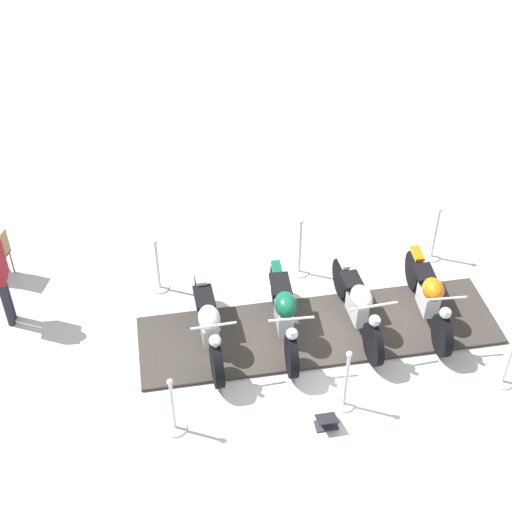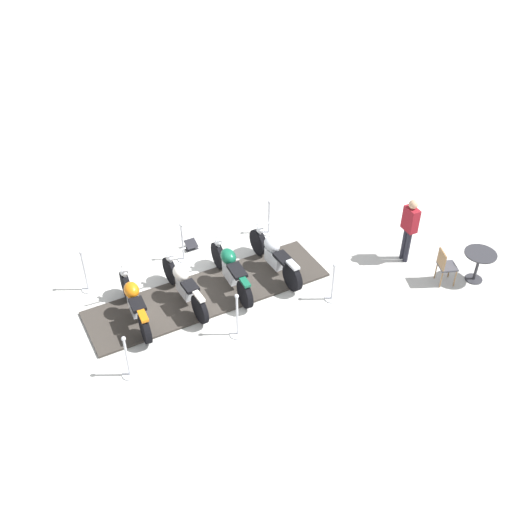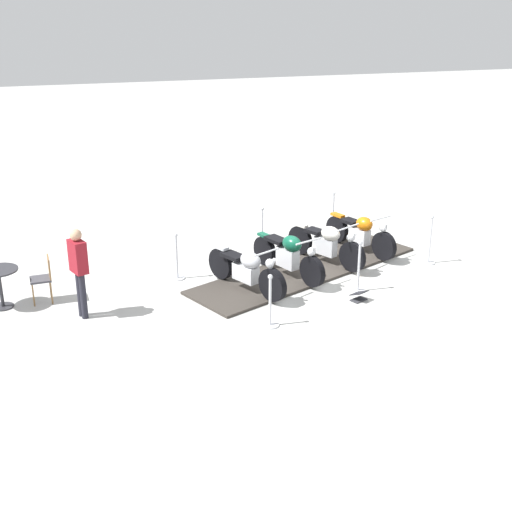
{
  "view_description": "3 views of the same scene",
  "coord_description": "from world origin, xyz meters",
  "px_view_note": "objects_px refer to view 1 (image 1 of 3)",
  "views": [
    {
      "loc": [
        -0.7,
        8.24,
        8.3
      ],
      "look_at": [
        1.19,
        -0.78,
        0.74
      ],
      "focal_mm": 51.08,
      "sensor_mm": 36.0,
      "label": 1
    },
    {
      "loc": [
        -0.11,
        -10.78,
        9.46
      ],
      "look_at": [
        1.11,
        0.08,
        0.97
      ],
      "focal_mm": 43.0,
      "sensor_mm": 36.0,
      "label": 2
    },
    {
      "loc": [
        5.55,
        12.61,
        5.52
      ],
      "look_at": [
        1.3,
        0.34,
        0.63
      ],
      "focal_mm": 46.82,
      "sensor_mm": 36.0,
      "label": 3
    }
  ],
  "objects_px": {
    "motorcycle_cream": "(358,305)",
    "stanchion_right_rear": "(508,364)",
    "motorcycle_forest": "(284,313)",
    "stanchion_right_front": "(174,414)",
    "info_placard": "(326,422)",
    "stanchion_right_mid": "(345,388)",
    "stanchion_left_mid": "(300,256)",
    "motorcycle_chrome": "(209,324)",
    "stanchion_left_front": "(158,273)",
    "motorcycle_copper": "(429,297)",
    "stanchion_left_rear": "(434,241)"
  },
  "relations": [
    {
      "from": "stanchion_right_front",
      "to": "stanchion_right_mid",
      "type": "bearing_deg",
      "value": -158.27
    },
    {
      "from": "stanchion_right_front",
      "to": "stanchion_left_mid",
      "type": "bearing_deg",
      "value": -107.48
    },
    {
      "from": "stanchion_left_front",
      "to": "stanchion_left_mid",
      "type": "relative_size",
      "value": 0.9
    },
    {
      "from": "stanchion_right_rear",
      "to": "motorcycle_cream",
      "type": "bearing_deg",
      "value": -16.5
    },
    {
      "from": "motorcycle_copper",
      "to": "motorcycle_cream",
      "type": "bearing_deg",
      "value": -85.79
    },
    {
      "from": "motorcycle_forest",
      "to": "motorcycle_chrome",
      "type": "bearing_deg",
      "value": -87.01
    },
    {
      "from": "motorcycle_forest",
      "to": "stanchion_right_front",
      "type": "height_order",
      "value": "motorcycle_forest"
    },
    {
      "from": "stanchion_right_rear",
      "to": "stanchion_right_front",
      "type": "relative_size",
      "value": 1.13
    },
    {
      "from": "motorcycle_forest",
      "to": "stanchion_right_mid",
      "type": "relative_size",
      "value": 1.96
    },
    {
      "from": "motorcycle_cream",
      "to": "info_placard",
      "type": "xyz_separation_m",
      "value": [
        0.2,
        1.99,
        -0.45
      ]
    },
    {
      "from": "stanchion_right_front",
      "to": "stanchion_left_rear",
      "type": "distance_m",
      "value": 5.69
    },
    {
      "from": "stanchion_right_front",
      "to": "stanchion_left_rear",
      "type": "xyz_separation_m",
      "value": [
        -3.41,
        -4.56,
        0.05
      ]
    },
    {
      "from": "motorcycle_chrome",
      "to": "stanchion_right_mid",
      "type": "bearing_deg",
      "value": 48.47
    },
    {
      "from": "motorcycle_chrome",
      "to": "stanchion_left_mid",
      "type": "height_order",
      "value": "stanchion_left_mid"
    },
    {
      "from": "stanchion_right_mid",
      "to": "stanchion_left_rear",
      "type": "xyz_separation_m",
      "value": [
        -1.15,
        -3.66,
        -0.01
      ]
    },
    {
      "from": "stanchion_right_mid",
      "to": "motorcycle_cream",
      "type": "bearing_deg",
      "value": -90.33
    },
    {
      "from": "motorcycle_copper",
      "to": "stanchion_right_front",
      "type": "distance_m",
      "value": 4.43
    },
    {
      "from": "stanchion_left_front",
      "to": "motorcycle_cream",
      "type": "bearing_deg",
      "value": 174.87
    },
    {
      "from": "motorcycle_forest",
      "to": "stanchion_left_rear",
      "type": "xyz_separation_m",
      "value": [
        -2.24,
        -2.52,
        -0.18
      ]
    },
    {
      "from": "motorcycle_cream",
      "to": "stanchion_right_rear",
      "type": "bearing_deg",
      "value": 48.99
    },
    {
      "from": "motorcycle_copper",
      "to": "info_placard",
      "type": "xyz_separation_m",
      "value": [
        1.28,
        2.43,
        -0.43
      ]
    },
    {
      "from": "motorcycle_copper",
      "to": "stanchion_right_rear",
      "type": "distance_m",
      "value": 1.61
    },
    {
      "from": "stanchion_right_rear",
      "to": "info_placard",
      "type": "height_order",
      "value": "stanchion_right_rear"
    },
    {
      "from": "stanchion_left_front",
      "to": "stanchion_left_mid",
      "type": "height_order",
      "value": "stanchion_left_mid"
    },
    {
      "from": "motorcycle_chrome",
      "to": "stanchion_left_rear",
      "type": "xyz_separation_m",
      "value": [
        -3.32,
        -2.96,
        -0.15
      ]
    },
    {
      "from": "motorcycle_cream",
      "to": "stanchion_right_front",
      "type": "bearing_deg",
      "value": -67.11
    },
    {
      "from": "stanchion_right_mid",
      "to": "stanchion_left_rear",
      "type": "height_order",
      "value": "stanchion_right_mid"
    },
    {
      "from": "motorcycle_forest",
      "to": "stanchion_right_rear",
      "type": "height_order",
      "value": "stanchion_right_rear"
    },
    {
      "from": "stanchion_left_rear",
      "to": "info_placard",
      "type": "relative_size",
      "value": 2.9
    },
    {
      "from": "stanchion_left_mid",
      "to": "stanchion_left_rear",
      "type": "distance_m",
      "value": 2.43
    },
    {
      "from": "info_placard",
      "to": "stanchion_right_rear",
      "type": "bearing_deg",
      "value": -173.29
    },
    {
      "from": "motorcycle_chrome",
      "to": "stanchion_right_rear",
      "type": "height_order",
      "value": "stanchion_right_rear"
    },
    {
      "from": "stanchion_right_mid",
      "to": "stanchion_left_front",
      "type": "bearing_deg",
      "value": -29.07
    },
    {
      "from": "motorcycle_cream",
      "to": "stanchion_right_rear",
      "type": "xyz_separation_m",
      "value": [
        -2.25,
        0.67,
        -0.14
      ]
    },
    {
      "from": "motorcycle_cream",
      "to": "stanchion_right_rear",
      "type": "height_order",
      "value": "stanchion_right_rear"
    },
    {
      "from": "motorcycle_chrome",
      "to": "motorcycle_forest",
      "type": "height_order",
      "value": "motorcycle_chrome"
    },
    {
      "from": "stanchion_left_front",
      "to": "stanchion_right_mid",
      "type": "relative_size",
      "value": 0.94
    },
    {
      "from": "stanchion_left_rear",
      "to": "stanchion_left_mid",
      "type": "bearing_deg",
      "value": 21.73
    },
    {
      "from": "motorcycle_cream",
      "to": "stanchion_right_rear",
      "type": "distance_m",
      "value": 2.35
    },
    {
      "from": "motorcycle_forest",
      "to": "stanchion_left_mid",
      "type": "relative_size",
      "value": 1.88
    },
    {
      "from": "motorcycle_chrome",
      "to": "stanchion_right_mid",
      "type": "relative_size",
      "value": 1.92
    },
    {
      "from": "motorcycle_copper",
      "to": "stanchion_left_rear",
      "type": "height_order",
      "value": "stanchion_left_rear"
    },
    {
      "from": "motorcycle_chrome",
      "to": "stanchion_left_rear",
      "type": "relative_size",
      "value": 1.96
    },
    {
      "from": "motorcycle_chrome",
      "to": "info_placard",
      "type": "bearing_deg",
      "value": 36.64
    },
    {
      "from": "stanchion_right_front",
      "to": "info_placard",
      "type": "xyz_separation_m",
      "value": [
        -2.06,
        -0.47,
        -0.23
      ]
    },
    {
      "from": "motorcycle_chrome",
      "to": "motorcycle_copper",
      "type": "bearing_deg",
      "value": 88.21
    },
    {
      "from": "info_placard",
      "to": "stanchion_left_mid",
      "type": "bearing_deg",
      "value": -95.87
    },
    {
      "from": "stanchion_left_rear",
      "to": "motorcycle_cream",
      "type": "bearing_deg",
      "value": 61.4
    },
    {
      "from": "stanchion_right_front",
      "to": "stanchion_left_rear",
      "type": "relative_size",
      "value": 0.94
    },
    {
      "from": "motorcycle_forest",
      "to": "stanchion_right_mid",
      "type": "distance_m",
      "value": 1.58
    }
  ]
}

